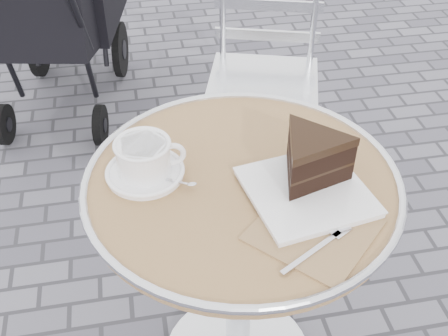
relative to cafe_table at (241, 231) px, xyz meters
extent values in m
cylinder|color=silver|center=(0.00, 0.00, -0.20)|extent=(0.07, 0.07, 0.67)
cylinder|color=tan|center=(0.00, 0.00, 0.15)|extent=(0.70, 0.70, 0.03)
torus|color=silver|center=(0.00, 0.00, 0.16)|extent=(0.72, 0.72, 0.02)
cylinder|color=white|center=(-0.21, 0.06, 0.17)|extent=(0.17, 0.17, 0.01)
cylinder|color=white|center=(-0.21, 0.06, 0.21)|extent=(0.12, 0.12, 0.08)
torus|color=white|center=(-0.15, 0.06, 0.21)|extent=(0.06, 0.01, 0.06)
cylinder|color=beige|center=(-0.21, 0.06, 0.25)|extent=(0.11, 0.11, 0.01)
cube|color=#936E50|center=(0.11, -0.18, 0.17)|extent=(0.31, 0.31, 0.00)
cube|color=white|center=(0.12, -0.08, 0.17)|extent=(0.28, 0.28, 0.01)
cylinder|color=silver|center=(0.05, 0.71, -0.34)|extent=(0.02, 0.02, 0.45)
cylinder|color=silver|center=(0.37, 0.61, -0.34)|extent=(0.02, 0.02, 0.45)
cylinder|color=silver|center=(0.15, 1.04, -0.34)|extent=(0.02, 0.02, 0.45)
cylinder|color=silver|center=(0.48, 0.94, -0.34)|extent=(0.02, 0.02, 0.45)
cube|color=silver|center=(0.26, 0.82, -0.10)|extent=(0.50, 0.50, 0.02)
cube|color=black|center=(-0.53, 1.55, -0.07)|extent=(0.56, 0.76, 0.41)
cylinder|color=black|center=(-0.80, 1.29, -0.47)|extent=(0.07, 0.19, 0.19)
cylinder|color=black|center=(-0.38, 1.20, -0.47)|extent=(0.07, 0.19, 0.19)
cylinder|color=black|center=(-0.68, 1.89, -0.42)|extent=(0.09, 0.29, 0.29)
cylinder|color=black|center=(-0.26, 1.81, -0.42)|extent=(0.09, 0.29, 0.29)
camera|label=1|loc=(-0.22, -0.92, 0.98)|focal=45.00mm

